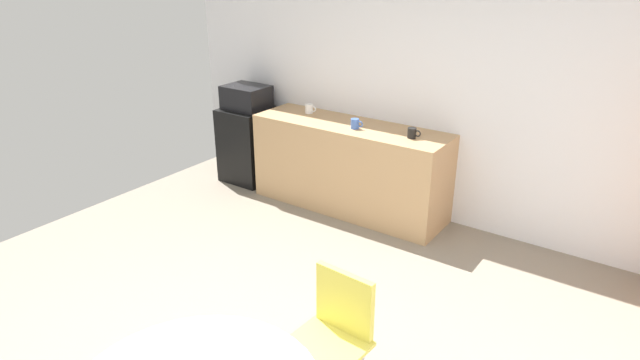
{
  "coord_description": "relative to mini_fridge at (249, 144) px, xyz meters",
  "views": [
    {
      "loc": [
        1.89,
        -1.67,
        2.45
      ],
      "look_at": [
        -0.15,
        1.23,
        0.95
      ],
      "focal_mm": 30.18,
      "sensor_mm": 36.0,
      "label": 1
    }
  ],
  "objects": [
    {
      "name": "mini_fridge",
      "position": [
        0.0,
        0.0,
        0.0
      ],
      "size": [
        0.54,
        0.54,
        0.84
      ],
      "primitive_type": "cube",
      "color": "black",
      "rests_on": "ground_plane"
    },
    {
      "name": "mug_white",
      "position": [
        0.8,
        0.09,
        0.53
      ],
      "size": [
        0.13,
        0.08,
        0.09
      ],
      "color": "white",
      "rests_on": "counter_block"
    },
    {
      "name": "chair_yellow",
      "position": [
        2.69,
        -2.27,
        0.1
      ],
      "size": [
        0.45,
        0.45,
        0.83
      ],
      "color": "silver",
      "rests_on": "ground_plane"
    },
    {
      "name": "mug_green",
      "position": [
        1.47,
        -0.09,
        0.53
      ],
      "size": [
        0.13,
        0.08,
        0.09
      ],
      "color": "#3F66BF",
      "rests_on": "counter_block"
    },
    {
      "name": "mug_red",
      "position": [
        2.05,
        -0.04,
        0.53
      ],
      "size": [
        0.13,
        0.08,
        0.09
      ],
      "color": "black",
      "rests_on": "counter_block"
    },
    {
      "name": "microwave",
      "position": [
        0.0,
        0.0,
        0.55
      ],
      "size": [
        0.48,
        0.38,
        0.26
      ],
      "primitive_type": "cube",
      "color": "black",
      "rests_on": "mini_fridge"
    },
    {
      "name": "wall_back",
      "position": [
        2.15,
        0.35,
        0.88
      ],
      "size": [
        6.0,
        0.1,
        2.6
      ],
      "primitive_type": "cube",
      "color": "silver",
      "rests_on": "ground_plane"
    },
    {
      "name": "counter_block",
      "position": [
        1.36,
        0.0,
        0.03
      ],
      "size": [
        2.02,
        0.6,
        0.9
      ],
      "primitive_type": "cube",
      "color": "tan",
      "rests_on": "ground_plane"
    }
  ]
}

